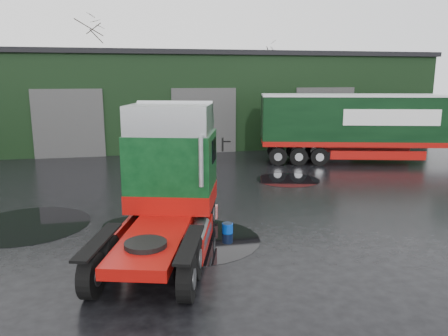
# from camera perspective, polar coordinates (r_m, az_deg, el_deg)

# --- Properties ---
(ground) EXTENTS (100.00, 100.00, 0.00)m
(ground) POSITION_cam_1_polar(r_m,az_deg,el_deg) (13.81, -1.18, -8.00)
(ground) COLOR black
(warehouse) EXTENTS (32.40, 12.40, 6.30)m
(warehouse) POSITION_cam_1_polar(r_m,az_deg,el_deg) (33.09, -4.37, 9.17)
(warehouse) COLOR black
(warehouse) RESTS_ON ground
(hero_tractor) EXTENTS (4.38, 6.88, 3.96)m
(hero_tractor) POSITION_cam_1_polar(r_m,az_deg,el_deg) (11.29, -8.47, -2.16)
(hero_tractor) COLOR #0A3716
(hero_tractor) RESTS_ON ground
(lorry_right) EXTENTS (14.56, 6.07, 3.79)m
(lorry_right) POSITION_cam_1_polar(r_m,az_deg,el_deg) (25.23, 17.73, 4.93)
(lorry_right) COLOR silver
(lorry_right) RESTS_ON ground
(wash_bucket) EXTENTS (0.34, 0.34, 0.31)m
(wash_bucket) POSITION_cam_1_polar(r_m,az_deg,el_deg) (13.42, 0.45, -7.88)
(wash_bucket) COLOR #083EBE
(wash_bucket) RESTS_ON ground
(tree_back_a) EXTENTS (4.40, 4.40, 9.50)m
(tree_back_a) POSITION_cam_1_polar(r_m,az_deg,el_deg) (42.91, -17.15, 11.42)
(tree_back_a) COLOR black
(tree_back_a) RESTS_ON ground
(tree_back_b) EXTENTS (4.40, 4.40, 7.50)m
(tree_back_b) POSITION_cam_1_polar(r_m,az_deg,el_deg) (44.54, 4.26, 10.62)
(tree_back_b) COLOR black
(tree_back_b) RESTS_ON ground
(puddle_0) EXTENTS (3.71, 3.71, 0.01)m
(puddle_0) POSITION_cam_1_polar(r_m,az_deg,el_deg) (12.96, -3.53, -9.36)
(puddle_0) COLOR black
(puddle_0) RESTS_ON ground
(puddle_1) EXTENTS (2.93, 2.93, 0.01)m
(puddle_1) POSITION_cam_1_polar(r_m,az_deg,el_deg) (20.43, 8.33, -1.53)
(puddle_1) COLOR black
(puddle_1) RESTS_ON ground
(puddle_2) EXTENTS (3.94, 3.94, 0.01)m
(puddle_2) POSITION_cam_1_polar(r_m,az_deg,el_deg) (15.53, -24.32, -6.79)
(puddle_2) COLOR black
(puddle_2) RESTS_ON ground
(puddle_4) EXTENTS (1.74, 1.74, 0.01)m
(puddle_4) POSITION_cam_1_polar(r_m,az_deg,el_deg) (14.53, -12.22, -7.24)
(puddle_4) COLOR black
(puddle_4) RESTS_ON ground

